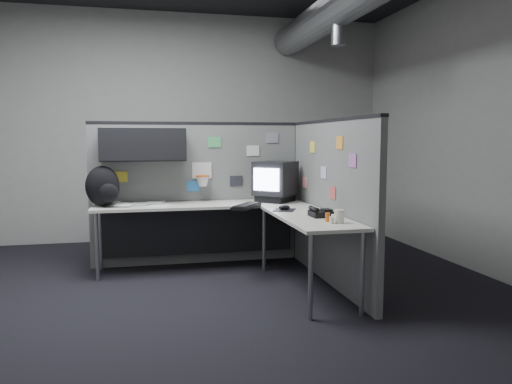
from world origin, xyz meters
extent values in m
cube|color=black|center=(0.00, 0.00, -0.01)|extent=(5.60, 5.60, 0.01)
cube|color=#9E9E99|center=(0.00, 2.80, 1.60)|extent=(5.60, 0.01, 3.20)
cube|color=#9E9E99|center=(0.00, -2.80, 1.60)|extent=(5.60, 0.01, 3.20)
cube|color=#9E9E99|center=(2.80, 0.00, 1.60)|extent=(0.01, 5.60, 3.20)
cylinder|color=slate|center=(1.40, 0.80, 2.60)|extent=(0.16, 0.16, 0.30)
cube|color=slate|center=(-0.08, 1.30, 0.80)|extent=(2.43, 0.06, 1.60)
cube|color=black|center=(-0.08, 1.30, 1.61)|extent=(2.43, 0.07, 0.03)
cube|color=black|center=(1.10, 1.30, 0.80)|extent=(0.07, 0.07, 1.60)
cube|color=black|center=(-0.70, 1.10, 1.38)|extent=(0.90, 0.35, 0.35)
cube|color=black|center=(-0.70, 0.93, 1.38)|extent=(0.90, 0.02, 0.33)
cube|color=silver|center=(-0.05, 1.26, 1.08)|extent=(0.22, 0.02, 0.18)
torus|color=#D85914|center=(-0.05, 1.17, 1.02)|extent=(0.16, 0.16, 0.01)
cone|color=white|center=(-0.05, 1.17, 0.96)|extent=(0.14, 0.14, 0.11)
cube|color=gold|center=(-0.95, 1.26, 1.02)|extent=(0.15, 0.01, 0.12)
cube|color=#4CB266|center=(0.10, 1.26, 1.40)|extent=(0.15, 0.01, 0.12)
cube|color=#26262D|center=(0.35, 1.26, 0.95)|extent=(0.15, 0.01, 0.12)
cube|color=silver|center=(0.55, 1.26, 1.30)|extent=(0.15, 0.01, 0.12)
cube|color=gray|center=(0.78, 1.26, 1.45)|extent=(0.15, 0.01, 0.12)
cube|color=#337FCC|center=(-0.15, 1.26, 0.90)|extent=(0.15, 0.01, 0.12)
cube|color=slate|center=(1.10, 0.22, 0.80)|extent=(0.06, 2.23, 1.60)
cube|color=black|center=(1.10, 0.22, 1.61)|extent=(0.07, 2.23, 0.03)
cube|color=#E5D84C|center=(1.06, 0.65, 1.35)|extent=(0.01, 0.15, 0.12)
cube|color=silver|center=(1.06, 0.30, 1.10)|extent=(0.01, 0.15, 0.12)
cube|color=orange|center=(1.06, -0.10, 1.40)|extent=(0.01, 0.15, 0.12)
cube|color=#D87F7F|center=(1.06, 0.90, 0.95)|extent=(0.01, 0.15, 0.12)
cube|color=#B266B2|center=(1.06, -0.40, 1.25)|extent=(0.01, 0.15, 0.12)
cube|color=#CC4C4C|center=(1.06, 0.05, 0.92)|extent=(0.01, 0.15, 0.12)
cube|color=beige|center=(-0.10, 0.98, 0.71)|extent=(2.30, 0.56, 0.03)
cube|color=beige|center=(0.78, -0.07, 0.71)|extent=(0.56, 1.55, 0.03)
cube|color=black|center=(-0.10, 1.20, 0.40)|extent=(2.18, 0.02, 0.55)
cylinder|color=gray|center=(-1.18, 0.76, 0.35)|extent=(0.04, 0.04, 0.70)
cylinder|color=gray|center=(-1.18, 1.20, 0.35)|extent=(0.04, 0.04, 0.70)
cylinder|color=gray|center=(0.56, 0.76, 0.35)|extent=(0.04, 0.04, 0.70)
cylinder|color=gray|center=(0.56, -0.78, 0.35)|extent=(0.04, 0.04, 0.70)
cylinder|color=gray|center=(1.00, -0.78, 0.35)|extent=(0.04, 0.04, 0.70)
cube|color=black|center=(0.75, 0.99, 0.77)|extent=(0.50, 0.50, 0.08)
cube|color=black|center=(0.75, 0.99, 0.99)|extent=(0.56, 0.56, 0.38)
cube|color=silver|center=(0.60, 0.84, 0.99)|extent=(0.24, 0.22, 0.25)
cube|color=black|center=(0.32, 0.55, 0.74)|extent=(0.39, 0.46, 0.03)
cube|color=black|center=(0.32, 0.55, 0.76)|extent=(0.35, 0.42, 0.01)
cube|color=black|center=(0.65, 0.29, 0.73)|extent=(0.28, 0.30, 0.01)
ellipsoid|color=black|center=(0.65, 0.29, 0.76)|extent=(0.13, 0.11, 0.05)
cube|color=black|center=(0.86, -0.18, 0.76)|extent=(0.19, 0.20, 0.05)
cylinder|color=black|center=(0.80, -0.17, 0.80)|extent=(0.05, 0.18, 0.04)
cube|color=black|center=(0.91, -0.19, 0.79)|extent=(0.09, 0.11, 0.02)
cylinder|color=silver|center=(0.86, -0.50, 0.76)|extent=(0.05, 0.05, 0.07)
cylinder|color=silver|center=(0.82, -0.56, 0.76)|extent=(0.05, 0.05, 0.06)
cylinder|color=silver|center=(0.91, -0.55, 0.75)|extent=(0.04, 0.04, 0.05)
cylinder|color=#D85914|center=(0.82, -0.46, 0.77)|extent=(0.05, 0.05, 0.08)
cylinder|color=beige|center=(0.89, -0.54, 0.79)|extent=(0.10, 0.10, 0.11)
cube|color=white|center=(-0.54, 0.94, 0.73)|extent=(0.26, 0.32, 0.00)
cube|color=white|center=(-0.74, 1.13, 0.73)|extent=(0.25, 0.32, 0.00)
cube|color=white|center=(-0.99, 1.09, 0.74)|extent=(0.25, 0.32, 0.00)
cube|color=white|center=(-0.59, 1.15, 0.74)|extent=(0.26, 0.32, 0.00)
cube|color=white|center=(-0.92, 1.00, 0.74)|extent=(0.25, 0.32, 0.00)
cube|color=white|center=(-1.06, 1.22, 0.75)|extent=(0.26, 0.32, 0.00)
ellipsoid|color=black|center=(-1.13, 0.99, 0.94)|extent=(0.39, 0.31, 0.43)
ellipsoid|color=black|center=(-1.05, 0.87, 0.89)|extent=(0.21, 0.14, 0.19)
camera|label=1|loc=(-0.72, -4.43, 1.43)|focal=35.00mm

